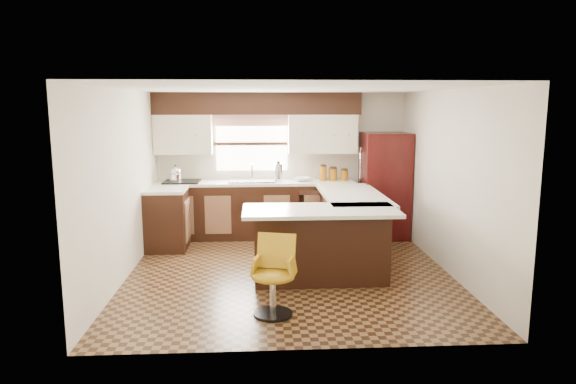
{
  "coord_description": "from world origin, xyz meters",
  "views": [
    {
      "loc": [
        -0.4,
        -6.54,
        2.19
      ],
      "look_at": [
        0.01,
        0.45,
        1.01
      ],
      "focal_mm": 32.0,
      "sensor_mm": 36.0,
      "label": 1
    }
  ],
  "objects": [
    {
      "name": "peninsula_return",
      "position": [
        0.38,
        -0.35,
        0.45
      ],
      "size": [
        1.65,
        0.6,
        0.9
      ],
      "primitive_type": "cube",
      "color": "black",
      "rests_on": "floor"
    },
    {
      "name": "counter_pen_return",
      "position": [
        0.35,
        -0.44,
        0.92
      ],
      "size": [
        1.89,
        0.84,
        0.04
      ],
      "primitive_type": "cube",
      "color": "silver",
      "rests_on": "peninsula_return"
    },
    {
      "name": "counter_left",
      "position": [
        -1.8,
        1.25,
        0.92
      ],
      "size": [
        0.6,
        0.7,
        0.04
      ],
      "primitive_type": "cube",
      "color": "silver",
      "rests_on": "base_cab_left"
    },
    {
      "name": "wall_front",
      "position": [
        0.0,
        -2.2,
        1.2
      ],
      "size": [
        4.4,
        0.0,
        4.4
      ],
      "primitive_type": "plane",
      "rotation": [
        -1.57,
        0.0,
        0.0
      ],
      "color": "beige",
      "rests_on": "floor"
    },
    {
      "name": "wall_back",
      "position": [
        0.0,
        2.2,
        1.2
      ],
      "size": [
        4.4,
        0.0,
        4.4
      ],
      "primitive_type": "plane",
      "rotation": [
        1.57,
        0.0,
        0.0
      ],
      "color": "beige",
      "rests_on": "floor"
    },
    {
      "name": "wall_right",
      "position": [
        2.1,
        0.0,
        1.2
      ],
      "size": [
        0.0,
        4.4,
        4.4
      ],
      "primitive_type": "plane",
      "rotation": [
        1.57,
        0.0,
        -1.57
      ],
      "color": "beige",
      "rests_on": "floor"
    },
    {
      "name": "canister_small",
      "position": [
        1.05,
        1.92,
        1.03
      ],
      "size": [
        0.13,
        0.13,
        0.17
      ],
      "primitive_type": "cylinder",
      "color": "#93580F",
      "rests_on": "counter_back"
    },
    {
      "name": "ceiling",
      "position": [
        0.0,
        0.0,
        2.4
      ],
      "size": [
        4.4,
        4.4,
        0.0
      ],
      "primitive_type": "plane",
      "rotation": [
        3.14,
        0.0,
        0.0
      ],
      "color": "silver",
      "rests_on": "wall_back"
    },
    {
      "name": "base_cab_left",
      "position": [
        -1.8,
        1.25,
        0.45
      ],
      "size": [
        0.6,
        0.7,
        0.9
      ],
      "primitive_type": "cube",
      "color": "black",
      "rests_on": "floor"
    },
    {
      "name": "canister_med",
      "position": [
        0.86,
        1.92,
        1.05
      ],
      "size": [
        0.14,
        0.14,
        0.2
      ],
      "primitive_type": "cylinder",
      "color": "#93580F",
      "rests_on": "counter_back"
    },
    {
      "name": "soffit",
      "position": [
        -0.4,
        2.03,
        2.22
      ],
      "size": [
        3.4,
        0.35,
        0.36
      ],
      "primitive_type": "cube",
      "color": "black",
      "rests_on": "wall_back"
    },
    {
      "name": "floor",
      "position": [
        0.0,
        0.0,
        0.0
      ],
      "size": [
        4.4,
        4.4,
        0.0
      ],
      "primitive_type": "plane",
      "color": "#49301A",
      "rests_on": "ground"
    },
    {
      "name": "upper_cab_left",
      "position": [
        -1.62,
        2.03,
        1.72
      ],
      "size": [
        0.94,
        0.35,
        0.64
      ],
      "primitive_type": "cube",
      "color": "beige",
      "rests_on": "wall_back"
    },
    {
      "name": "wall_left",
      "position": [
        -2.1,
        0.0,
        1.2
      ],
      "size": [
        0.0,
        4.4,
        4.4
      ],
      "primitive_type": "plane",
      "rotation": [
        1.57,
        0.0,
        1.57
      ],
      "color": "beige",
      "rests_on": "floor"
    },
    {
      "name": "valance",
      "position": [
        -0.5,
        2.14,
        1.94
      ],
      "size": [
        1.3,
        0.06,
        0.18
      ],
      "primitive_type": "cube",
      "color": "#D19B93",
      "rests_on": "wall_back"
    },
    {
      "name": "window_pane",
      "position": [
        -0.5,
        2.18,
        1.55
      ],
      "size": [
        1.2,
        0.02,
        0.9
      ],
      "primitive_type": "cube",
      "color": "white",
      "rests_on": "wall_back"
    },
    {
      "name": "cooktop",
      "position": [
        -1.65,
        1.88,
        0.96
      ],
      "size": [
        0.58,
        0.5,
        0.02
      ],
      "primitive_type": "cube",
      "color": "black",
      "rests_on": "counter_back"
    },
    {
      "name": "upper_cab_right",
      "position": [
        0.68,
        2.03,
        1.72
      ],
      "size": [
        1.14,
        0.35,
        0.64
      ],
      "primitive_type": "cube",
      "color": "beige",
      "rests_on": "wall_back"
    },
    {
      "name": "percolator",
      "position": [
        -0.06,
        1.9,
        1.09
      ],
      "size": [
        0.14,
        0.14,
        0.3
      ],
      "primitive_type": "cylinder",
      "color": "silver",
      "rests_on": "counter_back"
    },
    {
      "name": "dishwasher",
      "position": [
        0.55,
        1.61,
        0.43
      ],
      "size": [
        0.58,
        0.03,
        0.78
      ],
      "primitive_type": "cube",
      "color": "black",
      "rests_on": "floor"
    },
    {
      "name": "sink",
      "position": [
        -0.5,
        1.88,
        0.96
      ],
      "size": [
        0.75,
        0.45,
        0.03
      ],
      "primitive_type": "cube",
      "color": "#B2B2B7",
      "rests_on": "counter_back"
    },
    {
      "name": "canister_large",
      "position": [
        0.69,
        1.92,
        1.07
      ],
      "size": [
        0.12,
        0.12,
        0.24
      ],
      "primitive_type": "cylinder",
      "color": "#93580F",
      "rests_on": "counter_back"
    },
    {
      "name": "counter_back",
      "position": [
        -0.45,
        1.9,
        0.92
      ],
      "size": [
        3.3,
        0.6,
        0.04
      ],
      "primitive_type": "cube",
      "color": "silver",
      "rests_on": "base_cab_back"
    },
    {
      "name": "kettle",
      "position": [
        -1.75,
        1.88,
        1.1
      ],
      "size": [
        0.19,
        0.19,
        0.26
      ],
      "primitive_type": null,
      "color": "silver",
      "rests_on": "cooktop"
    },
    {
      "name": "peninsula_long",
      "position": [
        0.9,
        0.62,
        0.45
      ],
      "size": [
        0.6,
        1.95,
        0.9
      ],
      "primitive_type": "cube",
      "color": "black",
      "rests_on": "floor"
    },
    {
      "name": "base_cab_back",
      "position": [
        -0.45,
        1.9,
        0.45
      ],
      "size": [
        3.3,
        0.6,
        0.9
      ],
      "primitive_type": "cube",
      "color": "black",
      "rests_on": "floor"
    },
    {
      "name": "mixing_bowl",
      "position": [
        0.33,
        1.9,
        0.98
      ],
      "size": [
        0.32,
        0.32,
        0.06
      ],
      "primitive_type": "imported",
      "rotation": [
        0.0,
        0.0,
        -0.27
      ],
      "color": "white",
      "rests_on": "counter_back"
    },
    {
      "name": "counter_pen_long",
      "position": [
        0.95,
        0.62,
        0.92
      ],
      "size": [
        0.84,
        1.95,
        0.04
      ],
      "primitive_type": "cube",
      "color": "silver",
      "rests_on": "peninsula_long"
    },
    {
      "name": "refrigerator",
      "position": [
        1.7,
        1.79,
        0.88
      ],
      "size": [
        0.75,
        0.72,
        1.75
      ],
      "primitive_type": "cube",
      "color": "#320908",
      "rests_on": "floor"
    },
    {
      "name": "bar_chair",
      "position": [
        -0.25,
        -1.4,
        0.42
      ],
      "size": [
        0.55,
        0.55,
        0.85
      ],
      "primitive_type": null,
      "rotation": [
        0.0,
        0.0,
        -0.25
      ],
      "color": "#B38512",
      "rests_on": "floor"
    }
  ]
}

